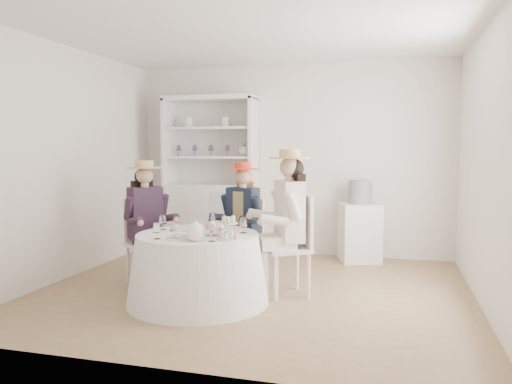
# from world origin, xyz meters

# --- Properties ---
(ground) EXTENTS (4.50, 4.50, 0.00)m
(ground) POSITION_xyz_m (0.00, 0.00, 0.00)
(ground) COLOR olive
(ground) RESTS_ON ground
(ceiling) EXTENTS (4.50, 4.50, 0.00)m
(ceiling) POSITION_xyz_m (0.00, 0.00, 2.70)
(ceiling) COLOR white
(ceiling) RESTS_ON wall_back
(wall_back) EXTENTS (4.50, 0.00, 4.50)m
(wall_back) POSITION_xyz_m (0.00, 2.00, 1.35)
(wall_back) COLOR white
(wall_back) RESTS_ON ground
(wall_front) EXTENTS (4.50, 0.00, 4.50)m
(wall_front) POSITION_xyz_m (0.00, -2.00, 1.35)
(wall_front) COLOR white
(wall_front) RESTS_ON ground
(wall_left) EXTENTS (0.00, 4.50, 4.50)m
(wall_left) POSITION_xyz_m (-2.25, 0.00, 1.35)
(wall_left) COLOR white
(wall_left) RESTS_ON ground
(wall_right) EXTENTS (0.00, 4.50, 4.50)m
(wall_right) POSITION_xyz_m (2.25, 0.00, 1.35)
(wall_right) COLOR white
(wall_right) RESTS_ON ground
(tea_table) EXTENTS (1.39, 1.39, 0.68)m
(tea_table) POSITION_xyz_m (-0.42, -0.53, 0.34)
(tea_table) COLOR white
(tea_table) RESTS_ON ground
(hutch) EXTENTS (1.42, 0.72, 2.26)m
(hutch) POSITION_xyz_m (-1.12, 1.77, 0.80)
(hutch) COLOR silver
(hutch) RESTS_ON ground
(side_table) EXTENTS (0.63, 0.63, 0.78)m
(side_table) POSITION_xyz_m (1.00, 1.73, 0.39)
(side_table) COLOR silver
(side_table) RESTS_ON ground
(hatbox) EXTENTS (0.41, 0.41, 0.31)m
(hatbox) POSITION_xyz_m (1.00, 1.73, 0.94)
(hatbox) COLOR black
(hatbox) RESTS_ON side_table
(guest_left) EXTENTS (0.59, 0.57, 1.38)m
(guest_left) POSITION_xyz_m (-1.22, -0.06, 0.78)
(guest_left) COLOR silver
(guest_left) RESTS_ON ground
(guest_mid) EXTENTS (0.51, 0.55, 1.36)m
(guest_mid) POSITION_xyz_m (-0.24, 0.38, 0.77)
(guest_mid) COLOR silver
(guest_mid) RESTS_ON ground
(guest_right) EXTENTS (0.64, 0.59, 1.51)m
(guest_right) POSITION_xyz_m (0.37, -0.06, 0.85)
(guest_right) COLOR silver
(guest_right) RESTS_ON ground
(spare_chair) EXTENTS (0.44, 0.44, 0.95)m
(spare_chair) POSITION_xyz_m (-0.74, 1.26, 0.51)
(spare_chair) COLOR silver
(spare_chair) RESTS_ON ground
(teacup_a) EXTENTS (0.09, 0.09, 0.07)m
(teacup_a) POSITION_xyz_m (-0.70, -0.46, 0.72)
(teacup_a) COLOR white
(teacup_a) RESTS_ON tea_table
(teacup_b) EXTENTS (0.08, 0.08, 0.06)m
(teacup_b) POSITION_xyz_m (-0.51, -0.23, 0.71)
(teacup_b) COLOR white
(teacup_b) RESTS_ON tea_table
(teacup_c) EXTENTS (0.11, 0.11, 0.07)m
(teacup_c) POSITION_xyz_m (-0.18, -0.43, 0.72)
(teacup_c) COLOR white
(teacup_c) RESTS_ON tea_table
(flower_bowl) EXTENTS (0.24, 0.24, 0.06)m
(flower_bowl) POSITION_xyz_m (-0.22, -0.56, 0.71)
(flower_bowl) COLOR white
(flower_bowl) RESTS_ON tea_table
(flower_arrangement) EXTENTS (0.17, 0.17, 0.06)m
(flower_arrangement) POSITION_xyz_m (-0.24, -0.59, 0.77)
(flower_arrangement) COLOR #E17080
(flower_arrangement) RESTS_ON tea_table
(table_teapot) EXTENTS (0.25, 0.18, 0.19)m
(table_teapot) POSITION_xyz_m (-0.29, -0.90, 0.76)
(table_teapot) COLOR white
(table_teapot) RESTS_ON tea_table
(sandwich_plate) EXTENTS (0.23, 0.23, 0.05)m
(sandwich_plate) POSITION_xyz_m (-0.49, -0.84, 0.70)
(sandwich_plate) COLOR white
(sandwich_plate) RESTS_ON tea_table
(cupcake_stand) EXTENTS (0.22, 0.22, 0.21)m
(cupcake_stand) POSITION_xyz_m (-0.03, -0.75, 0.76)
(cupcake_stand) COLOR white
(cupcake_stand) RESTS_ON tea_table
(stemware_set) EXTENTS (0.93, 0.90, 0.15)m
(stemware_set) POSITION_xyz_m (-0.42, -0.53, 0.76)
(stemware_set) COLOR white
(stemware_set) RESTS_ON tea_table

